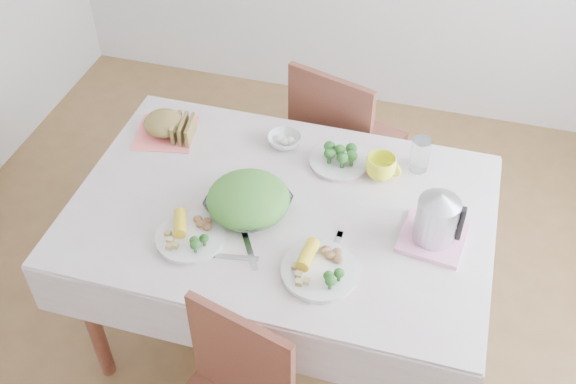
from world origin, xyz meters
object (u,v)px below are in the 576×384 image
(chair_far, at_px, (348,142))
(dinner_plate_left, at_px, (190,237))
(dinner_plate_right, at_px, (320,271))
(electric_kettle, at_px, (438,215))
(yellow_mug, at_px, (381,167))
(salad_bowl, at_px, (249,206))
(dining_table, at_px, (282,275))

(chair_far, height_order, dinner_plate_left, chair_far)
(dinner_plate_right, bearing_deg, electric_kettle, 36.73)
(dinner_plate_left, bearing_deg, yellow_mug, 41.15)
(salad_bowl, xyz_separation_m, electric_kettle, (0.65, 0.05, 0.09))
(dining_table, height_order, dinner_plate_left, dinner_plate_left)
(salad_bowl, height_order, electric_kettle, electric_kettle)
(electric_kettle, bearing_deg, salad_bowl, -174.04)
(dining_table, xyz_separation_m, dinner_plate_right, (0.21, -0.26, 0.40))
(chair_far, bearing_deg, dining_table, 100.52)
(yellow_mug, bearing_deg, chair_far, 112.44)
(chair_far, bearing_deg, salad_bowl, 94.30)
(chair_far, height_order, salad_bowl, chair_far)
(dinner_plate_left, distance_m, electric_kettle, 0.84)
(dinner_plate_left, relative_size, yellow_mug, 2.04)
(salad_bowl, relative_size, electric_kettle, 1.39)
(yellow_mug, height_order, electric_kettle, electric_kettle)
(chair_far, xyz_separation_m, electric_kettle, (0.45, -0.79, 0.42))
(dining_table, height_order, electric_kettle, electric_kettle)
(chair_far, height_order, electric_kettle, electric_kettle)
(yellow_mug, bearing_deg, salad_bowl, -142.70)
(dinner_plate_left, distance_m, dinner_plate_right, 0.46)
(dinner_plate_right, distance_m, electric_kettle, 0.43)
(dinner_plate_left, height_order, dinner_plate_right, same)
(chair_far, xyz_separation_m, dinner_plate_right, (0.11, -1.05, 0.31))
(yellow_mug, xyz_separation_m, electric_kettle, (0.23, -0.27, 0.07))
(dining_table, relative_size, yellow_mug, 11.91)
(dining_table, xyz_separation_m, electric_kettle, (0.54, -0.01, 0.51))
(salad_bowl, bearing_deg, dinner_plate_right, -33.17)
(dinner_plate_right, relative_size, yellow_mug, 2.19)
(dining_table, xyz_separation_m, chair_far, (0.10, 0.78, 0.09))
(dinner_plate_left, xyz_separation_m, dinner_plate_right, (0.46, -0.02, 0.00))
(salad_bowl, distance_m, yellow_mug, 0.52)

